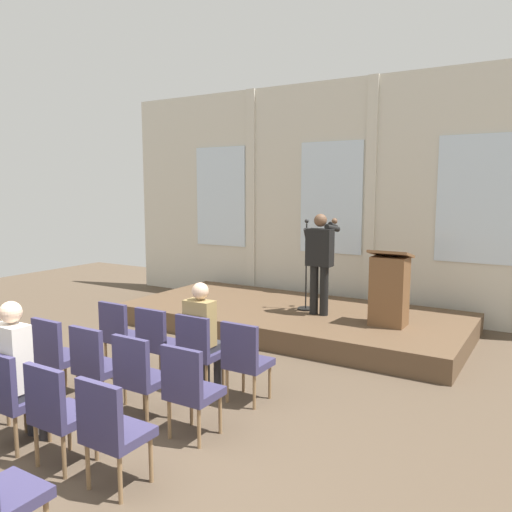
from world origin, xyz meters
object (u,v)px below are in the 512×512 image
lectern (389,289)px  chair_r1_c2 (139,373)px  chair_r1_c3 (189,386)px  chair_r0_c1 (157,339)px  chair_r2_c2 (57,409)px  chair_r2_c1 (11,393)px  audience_r2_c1 (17,366)px  chair_r0_c0 (120,332)px  chair_r0_c2 (199,348)px  chair_r2_c3 (111,427)px  mic_stand (306,290)px  chair_r1_c0 (56,352)px  speaker (320,257)px  chair_r0_c3 (245,357)px  chair_r1_c1 (95,362)px  audience_r0_c2 (203,330)px

lectern → chair_r1_c2: (-1.41, -3.86, -0.36)m
chair_r1_c2 → chair_r1_c3: bearing=0.0°
chair_r0_c1 → chair_r2_c2: (0.65, -1.97, 0.00)m
chair_r2_c2 → chair_r1_c3: bearing=56.6°
chair_r0_c1 → chair_r2_c1: bearing=-90.0°
audience_r2_c1 → chair_r0_c0: bearing=109.0°
chair_r0_c2 → chair_r2_c3: bearing=-71.7°
chair_r0_c0 → audience_r2_c1: bearing=-71.0°
lectern → chair_r0_c1: size_ratio=1.23×
chair_r0_c2 → chair_r1_c3: (0.65, -0.98, 0.00)m
mic_stand → chair_r0_c1: 3.17m
chair_r2_c2 → chair_r1_c0: bearing=142.9°
chair_r0_c0 → speaker: bearing=62.5°
chair_r1_c2 → speaker: bearing=86.6°
audience_r2_c1 → chair_r2_c3: bearing=-3.4°
chair_r0_c3 → chair_r1_c3: bearing=-90.0°
chair_r0_c3 → chair_r1_c1: bearing=-142.9°
chair_r1_c1 → chair_r1_c2: size_ratio=1.00×
speaker → chair_r2_c3: bearing=-85.1°
speaker → chair_r2_c2: 4.97m
lectern → chair_r1_c0: lectern is taller
lectern → chair_r0_c1: (-2.06, -2.87, -0.36)m
chair_r2_c1 → speaker: bearing=79.8°
speaker → chair_r0_c1: (-0.88, -2.94, -0.77)m
audience_r0_c2 → audience_r2_c1: size_ratio=0.94×
chair_r0_c0 → chair_r2_c2: 2.36m
chair_r1_c3 → chair_r0_c3: bearing=90.0°
chair_r0_c2 → chair_r0_c3: 0.65m
chair_r0_c0 → chair_r0_c3: (1.95, 0.00, 0.00)m
lectern → chair_r0_c0: 3.96m
chair_r0_c1 → chair_r1_c1: same height
chair_r0_c3 → audience_r2_c1: size_ratio=0.68×
chair_r2_c2 → chair_r2_c3: same height
speaker → audience_r0_c2: size_ratio=1.27×
chair_r0_c2 → chair_r0_c1: bearing=180.0°
chair_r0_c1 → chair_r2_c2: size_ratio=1.00×
chair_r1_c1 → chair_r1_c3: bearing=0.0°
audience_r2_c1 → chair_r1_c0: bearing=125.6°
chair_r0_c1 → chair_r0_c2: 0.65m
speaker → chair_r1_c0: (-1.53, -3.92, -0.77)m
mic_stand → chair_r0_c0: 3.35m
chair_r2_c2 → chair_r1_c1: bearing=123.4°
chair_r0_c0 → chair_r1_c3: bearing=-26.8°
chair_r1_c0 → chair_r2_c2: size_ratio=1.00×
mic_stand → chair_r1_c1: bearing=-97.6°
chair_r1_c0 → chair_r1_c2: 1.30m
chair_r1_c3 → chair_r2_c1: same height
chair_r1_c2 → audience_r2_c1: (-0.65, -0.91, 0.23)m
chair_r0_c1 → chair_r0_c2: (0.65, 0.00, 0.00)m
chair_r2_c1 → chair_r2_c3: (1.30, 0.00, 0.00)m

